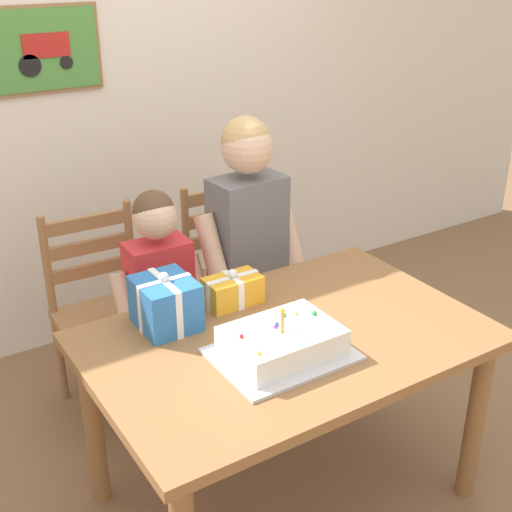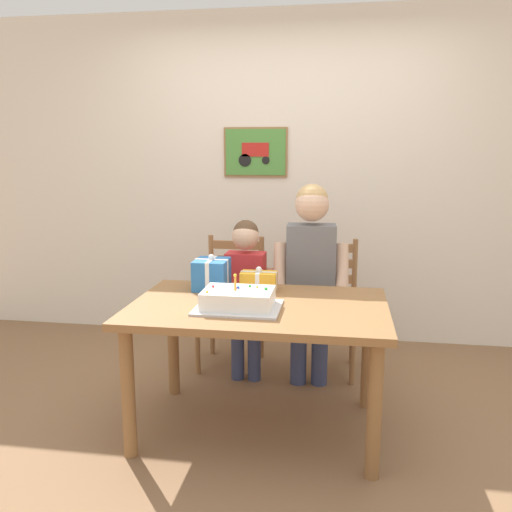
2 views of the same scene
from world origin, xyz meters
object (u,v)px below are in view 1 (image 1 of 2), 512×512
object	(u,v)px
gift_box_beside_cake	(233,290)
child_older	(248,236)
child_younger	(160,291)
birthday_cake	(282,343)
chair_right	(236,278)
chair_left	(106,315)
dining_table	(287,358)
gift_box_red_large	(165,303)

from	to	relation	value
gift_box_beside_cake	child_older	world-z (taller)	child_older
child_older	child_younger	size ratio (longest dim) A/B	1.22
birthday_cake	chair_right	world-z (taller)	chair_right
chair_right	chair_left	bearing A→B (deg)	-180.00
birthday_cake	child_older	distance (m)	0.81
birthday_cake	chair_left	distance (m)	1.08
dining_table	birthday_cake	bearing A→B (deg)	-132.71
gift_box_red_large	chair_right	size ratio (longest dim) A/B	0.24
gift_box_beside_cake	child_younger	distance (m)	0.39
dining_table	chair_left	distance (m)	0.98
gift_box_beside_cake	chair_left	size ratio (longest dim) A/B	0.23
gift_box_red_large	chair_left	world-z (taller)	gift_box_red_large
dining_table	child_older	world-z (taller)	child_older
child_older	child_younger	xyz separation A→B (m)	(-0.42, 0.00, -0.15)
chair_left	dining_table	bearing A→B (deg)	-69.82
child_younger	dining_table	bearing A→B (deg)	-73.94
child_older	birthday_cake	bearing A→B (deg)	-114.06
gift_box_beside_cake	child_older	distance (m)	0.45
gift_box_red_large	chair_left	distance (m)	0.72
birthday_cake	chair_left	world-z (taller)	chair_left
gift_box_beside_cake	child_older	bearing A→B (deg)	50.90
chair_right	child_younger	world-z (taller)	child_younger
chair_right	child_younger	xyz separation A→B (m)	(-0.52, -0.27, 0.20)
gift_box_beside_cake	child_younger	size ratio (longest dim) A/B	0.20
birthday_cake	chair_right	xyz separation A→B (m)	(0.43, 1.01, -0.31)
birthday_cake	gift_box_beside_cake	bearing A→B (deg)	83.07
gift_box_red_large	gift_box_beside_cake	bearing A→B (deg)	2.51
child_older	gift_box_red_large	bearing A→B (deg)	-147.38
chair_right	dining_table	bearing A→B (deg)	-110.28
dining_table	child_younger	xyz separation A→B (m)	(-0.19, 0.64, 0.04)
birthday_cake	child_older	world-z (taller)	child_older
chair_right	child_older	size ratio (longest dim) A/B	0.69
birthday_cake	child_younger	size ratio (longest dim) A/B	0.40
chair_left	chair_right	bearing A→B (deg)	0.00
gift_box_red_large	child_older	distance (m)	0.67
child_older	gift_box_beside_cake	bearing A→B (deg)	-129.10
gift_box_red_large	chair_right	distance (m)	0.98
gift_box_beside_cake	birthday_cake	bearing A→B (deg)	-96.93
gift_box_red_large	child_older	bearing A→B (deg)	32.62
gift_box_beside_cake	chair_left	world-z (taller)	chair_left
chair_left	child_younger	xyz separation A→B (m)	(0.15, -0.27, 0.20)
gift_box_red_large	chair_right	bearing A→B (deg)	43.58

